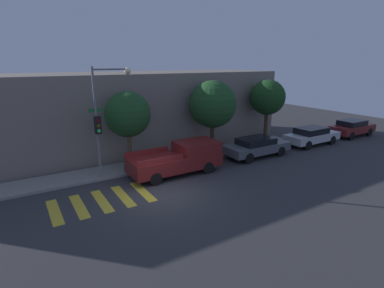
{
  "coord_description": "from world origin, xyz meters",
  "views": [
    {
      "loc": [
        -5.69,
        -12.1,
        6.21
      ],
      "look_at": [
        2.96,
        2.1,
        1.6
      ],
      "focal_mm": 28.0,
      "sensor_mm": 36.0,
      "label": 1
    }
  ],
  "objects_px": {
    "sedan_far_end": "(352,128)",
    "traffic_light_pole": "(104,111)",
    "tree_near_corner": "(128,115)",
    "tree_midblock": "(213,104)",
    "sedan_middle": "(312,135)",
    "pickup_truck": "(180,158)",
    "tree_far_end": "(268,98)",
    "sedan_near_corner": "(257,146)"
  },
  "relations": [
    {
      "from": "traffic_light_pole",
      "to": "sedan_near_corner",
      "type": "bearing_deg",
      "value": -7.54
    },
    {
      "from": "sedan_near_corner",
      "to": "tree_far_end",
      "type": "height_order",
      "value": "tree_far_end"
    },
    {
      "from": "tree_midblock",
      "to": "tree_near_corner",
      "type": "bearing_deg",
      "value": 180.0
    },
    {
      "from": "tree_near_corner",
      "to": "tree_far_end",
      "type": "xyz_separation_m",
      "value": [
        10.98,
        0.0,
        0.29
      ]
    },
    {
      "from": "sedan_middle",
      "to": "tree_near_corner",
      "type": "xyz_separation_m",
      "value": [
        -13.73,
        2.16,
        2.53
      ]
    },
    {
      "from": "pickup_truck",
      "to": "sedan_middle",
      "type": "xyz_separation_m",
      "value": [
        11.57,
        0.0,
        -0.15
      ]
    },
    {
      "from": "tree_midblock",
      "to": "sedan_near_corner",
      "type": "bearing_deg",
      "value": -45.37
    },
    {
      "from": "traffic_light_pole",
      "to": "pickup_truck",
      "type": "height_order",
      "value": "traffic_light_pole"
    },
    {
      "from": "tree_near_corner",
      "to": "tree_midblock",
      "type": "xyz_separation_m",
      "value": [
        5.93,
        -0.0,
        0.16
      ]
    },
    {
      "from": "traffic_light_pole",
      "to": "pickup_truck",
      "type": "xyz_separation_m",
      "value": [
        3.72,
        -1.27,
        -2.84
      ]
    },
    {
      "from": "tree_near_corner",
      "to": "sedan_far_end",
      "type": "bearing_deg",
      "value": -6.5
    },
    {
      "from": "sedan_middle",
      "to": "tree_near_corner",
      "type": "distance_m",
      "value": 14.13
    },
    {
      "from": "pickup_truck",
      "to": "tree_midblock",
      "type": "xyz_separation_m",
      "value": [
        3.77,
        2.16,
        2.54
      ]
    },
    {
      "from": "traffic_light_pole",
      "to": "tree_near_corner",
      "type": "distance_m",
      "value": 1.85
    },
    {
      "from": "sedan_near_corner",
      "to": "sedan_middle",
      "type": "relative_size",
      "value": 1.0
    },
    {
      "from": "sedan_middle",
      "to": "tree_midblock",
      "type": "relative_size",
      "value": 0.91
    },
    {
      "from": "sedan_far_end",
      "to": "tree_near_corner",
      "type": "height_order",
      "value": "tree_near_corner"
    },
    {
      "from": "traffic_light_pole",
      "to": "pickup_truck",
      "type": "relative_size",
      "value": 1.13
    },
    {
      "from": "traffic_light_pole",
      "to": "sedan_far_end",
      "type": "xyz_separation_m",
      "value": [
        20.55,
        -1.27,
        -2.97
      ]
    },
    {
      "from": "traffic_light_pole",
      "to": "sedan_middle",
      "type": "xyz_separation_m",
      "value": [
        15.29,
        -1.27,
        -2.99
      ]
    },
    {
      "from": "tree_midblock",
      "to": "tree_far_end",
      "type": "height_order",
      "value": "tree_midblock"
    },
    {
      "from": "pickup_truck",
      "to": "sedan_near_corner",
      "type": "bearing_deg",
      "value": 0.0
    },
    {
      "from": "tree_near_corner",
      "to": "tree_midblock",
      "type": "bearing_deg",
      "value": -0.0
    },
    {
      "from": "traffic_light_pole",
      "to": "tree_far_end",
      "type": "distance_m",
      "value": 12.57
    },
    {
      "from": "sedan_middle",
      "to": "sedan_far_end",
      "type": "relative_size",
      "value": 1.08
    },
    {
      "from": "pickup_truck",
      "to": "sedan_near_corner",
      "type": "xyz_separation_m",
      "value": [
        5.91,
        0.0,
        -0.17
      ]
    },
    {
      "from": "traffic_light_pole",
      "to": "sedan_far_end",
      "type": "distance_m",
      "value": 20.8
    },
    {
      "from": "sedan_middle",
      "to": "tree_midblock",
      "type": "distance_m",
      "value": 8.52
    },
    {
      "from": "sedan_far_end",
      "to": "traffic_light_pole",
      "type": "bearing_deg",
      "value": 176.45
    },
    {
      "from": "tree_midblock",
      "to": "tree_far_end",
      "type": "xyz_separation_m",
      "value": [
        5.05,
        0.0,
        0.14
      ]
    },
    {
      "from": "tree_near_corner",
      "to": "tree_midblock",
      "type": "height_order",
      "value": "tree_midblock"
    },
    {
      "from": "pickup_truck",
      "to": "tree_far_end",
      "type": "relative_size",
      "value": 1.07
    },
    {
      "from": "sedan_near_corner",
      "to": "tree_midblock",
      "type": "height_order",
      "value": "tree_midblock"
    },
    {
      "from": "tree_near_corner",
      "to": "tree_far_end",
      "type": "relative_size",
      "value": 0.94
    },
    {
      "from": "traffic_light_pole",
      "to": "tree_near_corner",
      "type": "height_order",
      "value": "traffic_light_pole"
    },
    {
      "from": "sedan_near_corner",
      "to": "sedan_middle",
      "type": "distance_m",
      "value": 5.66
    },
    {
      "from": "pickup_truck",
      "to": "tree_near_corner",
      "type": "relative_size",
      "value": 1.14
    },
    {
      "from": "traffic_light_pole",
      "to": "tree_near_corner",
      "type": "xyz_separation_m",
      "value": [
        1.56,
        0.89,
        -0.46
      ]
    },
    {
      "from": "sedan_near_corner",
      "to": "tree_near_corner",
      "type": "relative_size",
      "value": 1.0
    },
    {
      "from": "pickup_truck",
      "to": "traffic_light_pole",
      "type": "bearing_deg",
      "value": 161.1
    },
    {
      "from": "tree_near_corner",
      "to": "tree_far_end",
      "type": "distance_m",
      "value": 10.99
    },
    {
      "from": "sedan_middle",
      "to": "tree_far_end",
      "type": "height_order",
      "value": "tree_far_end"
    }
  ]
}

